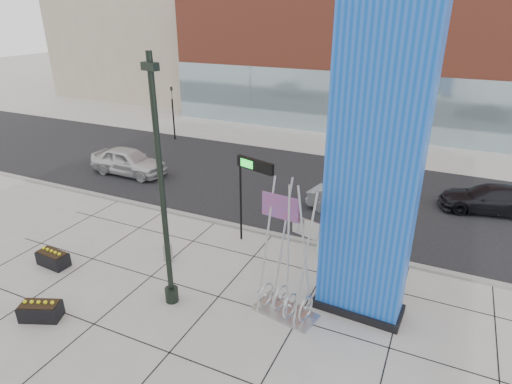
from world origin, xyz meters
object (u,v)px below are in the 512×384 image
at_px(lamp_post, 164,213).
at_px(car_white_west, 129,161).
at_px(public_art_sculpture, 286,282).
at_px(overhead_street_sign, 255,170).
at_px(car_silver_mid, 349,202).
at_px(concrete_bollard, 168,252).
at_px(blue_pylon, 372,182).

distance_m(lamp_post, car_white_west, 13.75).
distance_m(public_art_sculpture, overhead_street_sign, 5.36).
bearing_deg(overhead_street_sign, car_white_west, 174.58).
relative_size(public_art_sculpture, car_silver_mid, 1.19).
bearing_deg(car_white_west, lamp_post, -133.59).
distance_m(lamp_post, concrete_bollard, 4.14).
bearing_deg(car_silver_mid, lamp_post, 168.36).
bearing_deg(lamp_post, blue_pylon, 20.81).
bearing_deg(concrete_bollard, lamp_post, -51.44).
bearing_deg(concrete_bollard, public_art_sculpture, -10.87).
distance_m(lamp_post, public_art_sculpture, 4.59).
distance_m(concrete_bollard, car_silver_mid, 9.25).
xyz_separation_m(blue_pylon, car_silver_mid, (-2.10, 7.12, -4.07)).
bearing_deg(blue_pylon, overhead_street_sign, 155.86).
bearing_deg(car_white_west, car_silver_mid, -89.43).
bearing_deg(overhead_street_sign, public_art_sculpture, -35.94).
distance_m(blue_pylon, overhead_street_sign, 5.97).
xyz_separation_m(blue_pylon, public_art_sculpture, (-2.19, -1.25, -3.46)).
bearing_deg(overhead_street_sign, lamp_post, -83.63).
bearing_deg(public_art_sculpture, lamp_post, -153.60).
bearing_deg(car_white_west, concrete_bollard, -131.64).
height_order(blue_pylon, car_silver_mid, blue_pylon).
height_order(blue_pylon, concrete_bollard, blue_pylon).
height_order(overhead_street_sign, car_silver_mid, overhead_street_sign).
distance_m(public_art_sculpture, car_white_west, 15.96).
xyz_separation_m(overhead_street_sign, car_white_west, (-10.66, 4.35, -2.57)).
distance_m(overhead_street_sign, car_silver_mid, 6.05).
xyz_separation_m(blue_pylon, lamp_post, (-6.08, -2.31, -1.27)).
bearing_deg(blue_pylon, car_white_west, 159.27).
relative_size(blue_pylon, car_silver_mid, 2.39).
height_order(blue_pylon, overhead_street_sign, blue_pylon).
distance_m(blue_pylon, car_silver_mid, 8.47).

